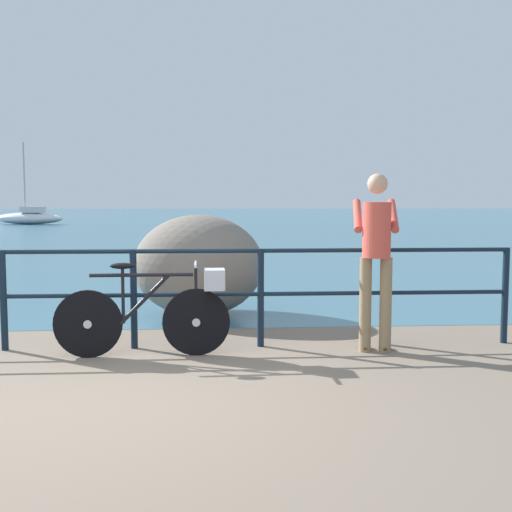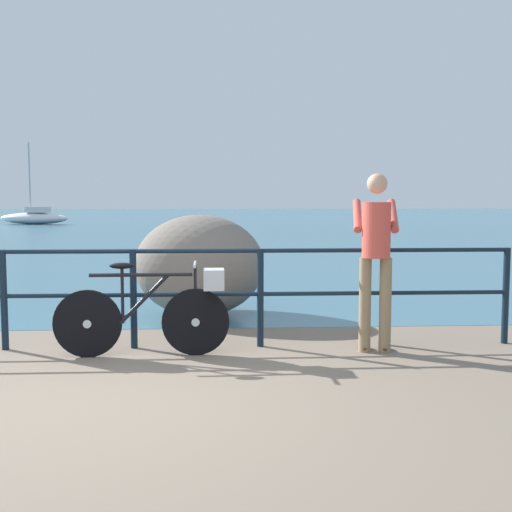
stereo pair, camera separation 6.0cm
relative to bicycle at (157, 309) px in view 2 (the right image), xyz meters
The scene contains 7 objects.
ground_plane 18.75m from the bicycle, 90.84° to the left, with size 120.00×120.00×0.10m, color #756656.
sea_surface 46.27m from the bicycle, 90.34° to the left, with size 120.00×90.00×0.01m, color #38667A.
promenade_railing 0.47m from the bicycle, 128.55° to the left, with size 7.88×0.07×1.02m.
bicycle is the anchor object (origin of this frame).
person_at_railing 2.23m from the bicycle, ahead, with size 0.53×0.67×1.78m.
breakwater_boulder_main 2.17m from the bicycle, 80.98° to the left, with size 1.69×1.53×1.33m.
sailboat 34.34m from the bicycle, 108.10° to the left, with size 4.58×2.32×4.90m.
Camera 2 is at (0.90, -4.83, 1.53)m, focal length 44.19 mm.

